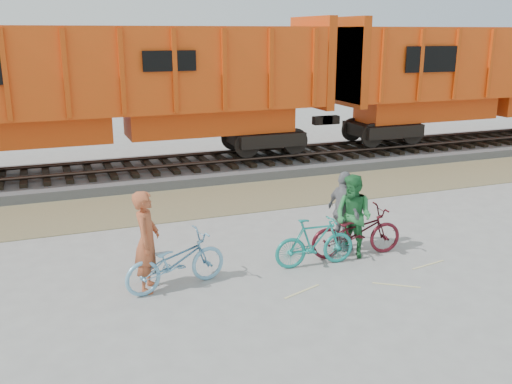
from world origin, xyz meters
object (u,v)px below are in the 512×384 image
person_solo (147,241)px  person_woman (344,211)px  bicycle_blue (176,261)px  person_man (353,216)px  bicycle_maroon (356,232)px  hopper_car_center (116,87)px  hopper_car_right (491,74)px  bicycle_teal (315,242)px

person_solo → person_woman: size_ratio=1.08×
bicycle_blue → person_man: person_man is taller
bicycle_blue → person_woman: size_ratio=1.13×
bicycle_maroon → hopper_car_center: bearing=29.1°
person_solo → person_man: person_solo is taller
hopper_car_right → bicycle_maroon: size_ratio=6.85×
hopper_car_center → bicycle_blue: hopper_car_center is taller
person_solo → person_man: size_ratio=1.07×
bicycle_maroon → bicycle_teal: bearing=105.4°
bicycle_blue → person_woman: (3.88, 0.58, 0.36)m
hopper_car_center → person_solo: hopper_car_center is taller
bicycle_teal → person_solo: 3.43m
bicycle_maroon → person_man: bearing=87.3°
hopper_car_right → person_woman: bearing=-144.2°
person_man → hopper_car_right: bearing=101.8°
bicycle_teal → person_solo: size_ratio=0.90×
hopper_car_center → person_solo: size_ratio=7.31×
hopper_car_center → bicycle_teal: (2.65, -8.77, -2.49)m
hopper_car_center → person_woman: bearing=-66.1°
hopper_car_right → person_solo: bearing=-151.2°
bicycle_blue → person_solo: person_solo is taller
person_solo → person_woman: person_solo is taller
bicycle_blue → person_solo: bearing=67.0°
bicycle_teal → person_woman: (0.98, 0.59, 0.37)m
person_solo → person_man: 4.40m
bicycle_teal → person_woman: bearing=-55.4°
bicycle_teal → person_solo: person_solo is taller
hopper_car_center → hopper_car_right: same height
person_solo → person_man: (4.40, 0.09, -0.06)m
hopper_car_center → person_man: (3.65, -8.57, -2.11)m
bicycle_blue → bicycle_teal: bicycle_blue is taller
bicycle_teal → person_woman: person_woman is taller
hopper_car_right → bicycle_blue: hopper_car_right is taller
hopper_car_center → person_man: size_ratio=7.83×
bicycle_blue → bicycle_teal: bearing=-101.8°
bicycle_teal → person_man: bearing=-74.9°
hopper_car_center → bicycle_teal: bearing=-73.2°
hopper_car_center → person_woman: (3.63, -8.19, -2.12)m
bicycle_maroon → person_woman: person_woman is taller
hopper_car_center → hopper_car_right: 15.00m
bicycle_maroon → person_solo: (-4.48, -0.08, 0.42)m
hopper_car_center → person_woman: hopper_car_center is taller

